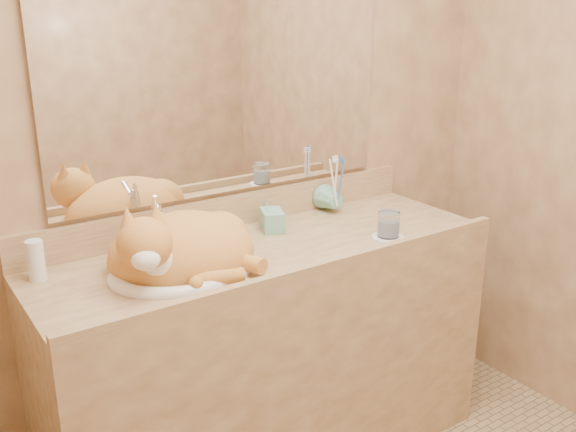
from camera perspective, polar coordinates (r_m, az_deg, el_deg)
wall_back at (r=2.31m, az=-5.52°, el=8.59°), size 2.40×0.02×2.50m
vanity_counter at (r=2.37m, az=-1.60°, el=-12.41°), size 1.60×0.55×0.85m
mirror at (r=2.28m, az=-5.48°, el=12.02°), size 1.30×0.02×0.80m
sink_basin at (r=2.00m, az=-9.45°, el=-3.01°), size 0.49×0.42×0.14m
faucet at (r=2.14m, az=-11.47°, el=-1.01°), size 0.05×0.13×0.19m
cat at (r=2.00m, az=-9.71°, el=-2.70°), size 0.54×0.47×0.25m
soap_dispenser at (r=2.27m, az=-1.15°, el=0.29°), size 0.10×0.10×0.17m
toothbrush_cup at (r=2.51m, az=4.37°, el=1.17°), size 0.11×0.11×0.09m
toothbrushes at (r=2.49m, az=4.42°, el=3.21°), size 0.04×0.04×0.24m
saucer at (r=2.29m, az=8.88°, el=-1.91°), size 0.12×0.12×0.01m
water_glass at (r=2.27m, az=8.94°, el=-0.72°), size 0.08×0.08×0.09m
lotion_bottle at (r=2.06m, az=-21.50°, el=-3.68°), size 0.05×0.05×0.12m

